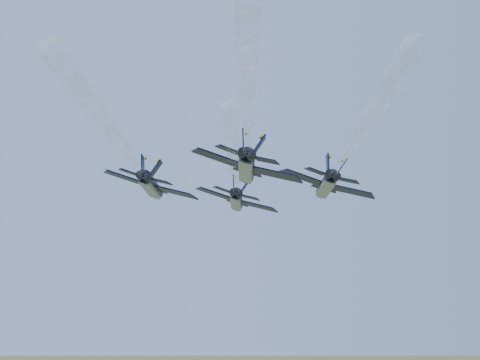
{
  "coord_description": "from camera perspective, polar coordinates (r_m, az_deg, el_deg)",
  "views": [
    {
      "loc": [
        -2.73,
        -89.67,
        82.13
      ],
      "look_at": [
        3.4,
        -0.41,
        96.14
      ],
      "focal_mm": 55.0,
      "sensor_mm": 36.0,
      "label": 1
    }
  ],
  "objects": [
    {
      "name": "jet_lead",
      "position": [
        102.14,
        -0.25,
        -1.6
      ],
      "size": [
        11.44,
        15.22,
        4.32
      ],
      "rotation": [
        0.0,
        0.29,
        -0.08
      ],
      "color": "black"
    },
    {
      "name": "jet_left",
      "position": [
        89.1,
        -6.87,
        -0.46
      ],
      "size": [
        11.44,
        15.22,
        4.32
      ],
      "rotation": [
        0.0,
        0.29,
        -0.08
      ],
      "color": "black"
    },
    {
      "name": "jet_right",
      "position": [
        88.44,
        6.7,
        -0.4
      ],
      "size": [
        11.44,
        15.22,
        4.32
      ],
      "rotation": [
        0.0,
        0.29,
        -0.08
      ],
      "color": "black"
    },
    {
      "name": "jet_slot",
      "position": [
        75.59,
        0.55,
        0.99
      ],
      "size": [
        11.44,
        15.22,
        4.32
      ],
      "rotation": [
        0.0,
        0.29,
        -0.08
      ],
      "color": "black"
    },
    {
      "name": "smoke_trail_lead",
      "position": [
        70.94,
        -0.63,
        1.67
      ],
      "size": [
        4.62,
        40.43,
        1.82
      ],
      "rotation": [
        0.0,
        0.29,
        -0.08
      ],
      "color": "white"
    },
    {
      "name": "smoke_trail_left",
      "position": [
        58.46,
        -10.87,
        4.12
      ],
      "size": [
        4.62,
        40.43,
        1.82
      ],
      "rotation": [
        0.0,
        0.29,
        -0.08
      ],
      "color": "white"
    },
    {
      "name": "smoke_trail_right",
      "position": [
        57.67,
        10.0,
        4.28
      ],
      "size": [
        4.62,
        40.43,
        1.82
      ],
      "rotation": [
        0.0,
        0.29,
        -0.08
      ],
      "color": "white"
    },
    {
      "name": "smoke_trail_slot",
      "position": [
        44.82,
        0.49,
        7.98
      ],
      "size": [
        4.62,
        40.43,
        1.82
      ],
      "rotation": [
        0.0,
        0.29,
        -0.08
      ],
      "color": "white"
    }
  ]
}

